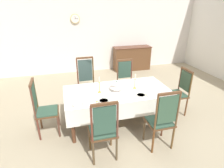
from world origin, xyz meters
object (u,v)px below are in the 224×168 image
Objects in this scene: dining_table at (117,94)px; candlestick_west at (99,86)px; chair_north_b at (126,80)px; bowl_near_right at (104,101)px; bowl_far_right at (78,105)px; chair_north_a at (87,82)px; spoon_primary at (146,95)px; chair_head_west at (43,108)px; bowl_near_left at (141,95)px; chair_south_a at (103,129)px; mounted_clock at (75,19)px; chair_south_b at (162,119)px; candlestick_east at (135,83)px; sideboard at (132,58)px; bowl_far_left at (165,93)px; spoon_secondary at (97,102)px; chair_head_east at (179,91)px; soup_tureen at (116,86)px.

candlestick_west is at bearing -180.00° from dining_table.
bowl_near_right is at bearing 56.25° from chair_north_b.
chair_north_b is 1.93m from bowl_far_right.
chair_north_a is 6.88× the size of spoon_primary.
chair_head_west reaches higher than dining_table.
chair_north_a is 1.59m from bowl_near_left.
bowl_near_left is (0.87, 0.56, 0.21)m from chair_south_a.
mounted_clock reaches higher than chair_north_a.
candlestick_west is 1.78× the size of bowl_near_right.
chair_north_a is 1.07× the size of chair_south_b.
sideboard is (1.19, 3.26, -0.43)m from candlestick_east.
chair_south_b is 7.89× the size of bowl_far_left.
bowl_far_right is at bearing 158.98° from chair_south_b.
chair_north_a reaches higher than dining_table.
candlestick_west reaches higher than sideboard.
candlestick_west reaches higher than bowl_far_left.
bowl_near_right is at bearing -88.58° from mounted_clock.
mounted_clock reaches higher than sideboard.
bowl_far_left is 3.76m from sideboard.
sideboard is (1.94, 3.26, -0.44)m from candlestick_west.
chair_north_b reaches higher than bowl_far_left.
mounted_clock reaches higher than bowl_far_left.
chair_south_b is at bearing -74.23° from bowl_near_left.
bowl_near_left is 0.49m from bowl_far_left.
chair_south_a is 0.59m from spoon_secondary.
chair_south_a is 6.30× the size of spoon_secondary.
sideboard reaches higher than spoon_secondary.
spoon_primary is (-0.36, 0.06, -0.02)m from bowl_far_left.
dining_table is 0.56m from bowl_near_right.
chair_south_a is at bearing -147.19° from bowl_near_left.
mounted_clock reaches higher than chair_south_a.
spoon_secondary is at bearing 100.86° from chair_head_east.
bowl_near_right is 0.61× the size of mounted_clock.
candlestick_west reaches higher than spoon_primary.
chair_north_b reaches higher than sideboard.
chair_south_b is 5.78× the size of bowl_far_right.
chair_south_a is 1.88m from chair_north_a.
soup_tureen reaches higher than dining_table.
bowl_near_left is 0.13m from spoon_primary.
chair_south_b reaches higher than bowl_far_left.
chair_north_a is 3.79× the size of candlestick_east.
candlestick_east reaches higher than dining_table.
bowl_far_right is at bearing 76.16° from chair_north_a.
sideboard reaches higher than bowl_far_left.
spoon_primary is at bearing 9.01° from spoon_secondary.
candlestick_west is 0.42m from bowl_near_right.
bowl_near_left is at bearing 83.09° from chair_north_b.
chair_north_b is at bearing 103.59° from bowl_far_left.
mounted_clock reaches higher than spoon_secondary.
chair_south_a is at bearing -117.67° from soup_tureen.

